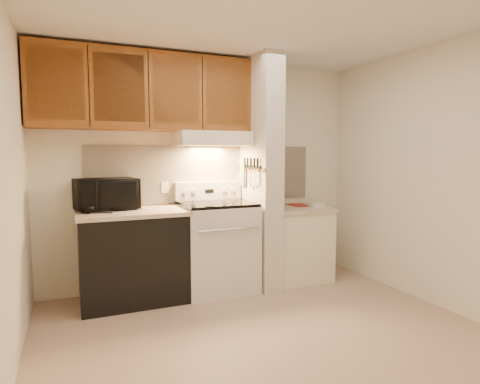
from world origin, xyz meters
TOP-DOWN VIEW (x-y plane):
  - floor at (0.00, 0.00)m, footprint 3.60×3.60m
  - ceiling at (0.00, 0.00)m, footprint 3.60×3.60m
  - wall_back at (0.00, 1.50)m, footprint 3.60×2.50m
  - wall_left at (-1.80, 0.00)m, footprint 0.02×3.00m
  - wall_right at (1.80, 0.00)m, footprint 0.02×3.00m
  - backsplash at (0.00, 1.49)m, footprint 2.60×0.02m
  - range_body at (0.00, 1.16)m, footprint 0.76×0.65m
  - oven_window at (0.00, 0.84)m, footprint 0.50×0.01m
  - oven_handle at (0.00, 0.80)m, footprint 0.65×0.02m
  - cooktop at (0.00, 1.16)m, footprint 0.74×0.64m
  - range_backguard at (0.00, 1.44)m, footprint 0.76×0.08m
  - range_display at (0.00, 1.40)m, footprint 0.10×0.01m
  - range_knob_left_outer at (-0.28, 1.40)m, footprint 0.05×0.02m
  - range_knob_left_inner at (-0.18, 1.40)m, footprint 0.05×0.02m
  - range_knob_right_inner at (0.18, 1.40)m, footprint 0.05×0.02m
  - range_knob_right_outer at (0.28, 1.40)m, footprint 0.05×0.02m
  - dishwasher_front at (-0.88, 1.17)m, footprint 1.00×0.63m
  - left_countertop at (-0.88, 1.17)m, footprint 1.04×0.67m
  - spoon_rest at (-1.15, 1.10)m, footprint 0.20×0.13m
  - teal_jar at (-0.83, 1.39)m, footprint 0.09×0.09m
  - outlet at (-0.48, 1.48)m, footprint 0.08×0.01m
  - microwave at (-1.10, 1.31)m, footprint 0.63×0.50m
  - partition_pillar at (0.51, 1.15)m, footprint 0.22×0.70m
  - pillar_trim at (0.39, 1.15)m, footprint 0.01×0.70m
  - knife_strip at (0.39, 1.10)m, footprint 0.02×0.42m
  - knife_blade_a at (0.38, 0.95)m, footprint 0.01×0.03m
  - knife_handle_a at (0.38, 0.94)m, footprint 0.02×0.02m
  - knife_blade_b at (0.38, 1.02)m, footprint 0.01×0.04m
  - knife_handle_b at (0.38, 1.02)m, footprint 0.02×0.02m
  - knife_blade_c at (0.38, 1.09)m, footprint 0.01×0.04m
  - knife_handle_c at (0.38, 1.10)m, footprint 0.02×0.02m
  - knife_blade_d at (0.38, 1.18)m, footprint 0.01×0.04m
  - knife_handle_d at (0.38, 1.19)m, footprint 0.02×0.02m
  - knife_blade_e at (0.38, 1.27)m, footprint 0.01×0.04m
  - knife_handle_e at (0.38, 1.27)m, footprint 0.02×0.02m
  - oven_mitt at (0.38, 1.32)m, footprint 0.03×0.10m
  - right_cab_base at (0.97, 1.15)m, footprint 0.70×0.60m
  - right_countertop at (0.97, 1.15)m, footprint 0.74×0.64m
  - red_folder at (1.07, 1.25)m, footprint 0.20×0.27m
  - white_box at (1.19, 1.05)m, footprint 0.16×0.11m
  - range_hood at (0.00, 1.28)m, footprint 0.78×0.44m
  - hood_lip at (0.00, 1.07)m, footprint 0.78×0.04m
  - upper_cabinets at (-0.69, 1.32)m, footprint 2.18×0.33m
  - cab_door_a at (-1.51, 1.17)m, footprint 0.46×0.01m
  - cab_gap_a at (-1.23, 1.16)m, footprint 0.01×0.01m
  - cab_door_b at (-0.96, 1.17)m, footprint 0.46×0.01m
  - cab_gap_b at (-0.69, 1.16)m, footprint 0.01×0.01m
  - cab_door_c at (-0.42, 1.17)m, footprint 0.46×0.01m
  - cab_gap_c at (-0.14, 1.16)m, footprint 0.01×0.01m
  - cab_door_d at (0.13, 1.17)m, footprint 0.46×0.01m

SIDE VIEW (x-z plane):
  - floor at x=0.00m, z-range 0.00..0.00m
  - right_cab_base at x=0.97m, z-range 0.00..0.81m
  - dishwasher_front at x=-0.88m, z-range 0.00..0.87m
  - range_body at x=0.00m, z-range 0.00..0.92m
  - oven_window at x=0.00m, z-range 0.35..0.65m
  - oven_handle at x=0.00m, z-range 0.71..0.73m
  - right_countertop at x=0.97m, z-range 0.81..0.85m
  - red_folder at x=1.07m, z-range 0.85..0.86m
  - white_box at x=1.19m, z-range 0.85..0.89m
  - left_countertop at x=-0.88m, z-range 0.87..0.91m
  - spoon_rest at x=-1.15m, z-range 0.91..0.92m
  - cooktop at x=0.00m, z-range 0.92..0.95m
  - teal_jar at x=-0.83m, z-range 0.91..1.00m
  - range_backguard at x=0.00m, z-range 0.95..1.15m
  - range_display at x=0.00m, z-range 1.03..1.07m
  - range_knob_left_outer at x=-0.28m, z-range 1.03..1.07m
  - range_knob_left_inner at x=-0.18m, z-range 1.03..1.07m
  - range_knob_right_inner at x=0.18m, z-range 1.03..1.07m
  - range_knob_right_outer at x=0.28m, z-range 1.03..1.07m
  - microwave at x=-1.10m, z-range 0.91..1.22m
  - outlet at x=-0.48m, z-range 1.04..1.16m
  - knife_blade_c at x=0.38m, z-range 1.10..1.30m
  - knife_blade_b at x=0.38m, z-range 1.12..1.30m
  - knife_blade_e at x=0.38m, z-range 1.12..1.30m
  - knife_blade_a at x=0.38m, z-range 1.14..1.30m
  - knife_blade_d at x=0.38m, z-range 1.14..1.30m
  - oven_mitt at x=0.38m, z-range 1.11..1.35m
  - backsplash at x=0.00m, z-range 0.92..1.55m
  - wall_back at x=0.00m, z-range 1.24..1.26m
  - wall_left at x=-1.80m, z-range 0.00..2.50m
  - wall_right at x=1.80m, z-range 0.00..2.50m
  - partition_pillar at x=0.51m, z-range 0.00..2.50m
  - pillar_trim at x=0.39m, z-range 1.28..1.32m
  - knife_strip at x=0.39m, z-range 1.30..1.34m
  - knife_handle_a at x=0.38m, z-range 1.32..1.42m
  - knife_handle_b at x=0.38m, z-range 1.32..1.42m
  - knife_handle_c at x=0.38m, z-range 1.32..1.42m
  - knife_handle_d at x=0.38m, z-range 1.32..1.42m
  - knife_handle_e at x=0.38m, z-range 1.32..1.42m
  - hood_lip at x=0.00m, z-range 1.55..1.61m
  - range_hood at x=0.00m, z-range 1.55..1.70m
  - upper_cabinets at x=-0.69m, z-range 1.70..2.47m
  - cab_door_a at x=-1.51m, z-range 1.77..2.40m
  - cab_gap_a at x=-1.23m, z-range 1.72..2.45m
  - cab_door_b at x=-0.96m, z-range 1.77..2.40m
  - cab_gap_b at x=-0.69m, z-range 1.72..2.45m
  - cab_door_c at x=-0.42m, z-range 1.77..2.40m
  - cab_gap_c at x=-0.14m, z-range 1.72..2.45m
  - cab_door_d at x=0.13m, z-range 1.77..2.40m
  - ceiling at x=0.00m, z-range 2.50..2.50m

